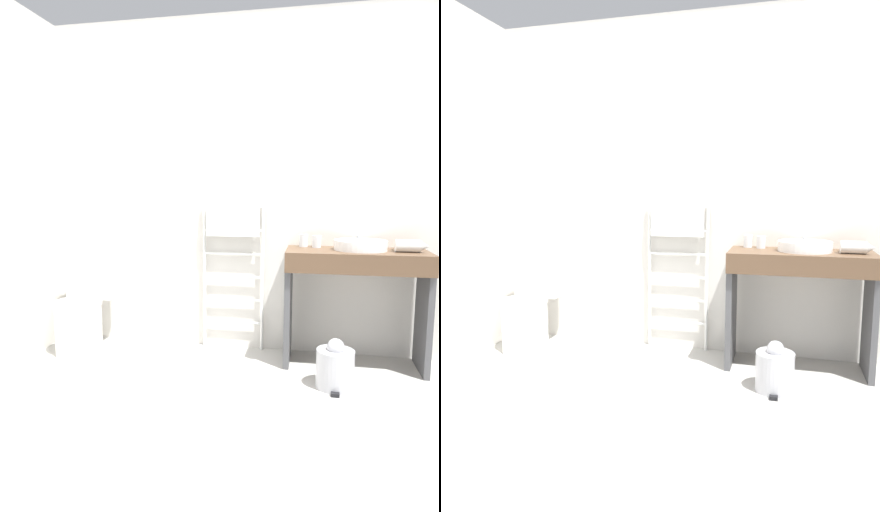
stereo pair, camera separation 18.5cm
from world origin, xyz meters
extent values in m
plane|color=#B2AFA8|center=(0.00, 0.00, 0.00)|extent=(12.00, 12.00, 0.00)
cube|color=silver|center=(0.00, 1.34, 1.26)|extent=(3.13, 0.12, 2.52)
cube|color=silver|center=(-1.50, 0.64, 1.26)|extent=(0.12, 1.92, 2.52)
cylinder|color=white|center=(-1.12, 0.87, 0.19)|extent=(0.35, 0.35, 0.39)
cylinder|color=white|center=(-1.12, 0.87, 0.40)|extent=(0.36, 0.36, 0.02)
cube|color=white|center=(-1.12, 1.11, 0.57)|extent=(0.36, 0.17, 0.37)
cylinder|color=silver|center=(-1.12, 1.11, 0.77)|extent=(0.05, 0.05, 0.01)
cylinder|color=white|center=(-0.23, 1.25, 0.58)|extent=(0.02, 0.02, 1.16)
cylinder|color=white|center=(0.23, 1.25, 0.58)|extent=(0.02, 0.02, 1.16)
cylinder|color=white|center=(0.00, 1.25, 0.21)|extent=(0.46, 0.02, 0.02)
cylinder|color=white|center=(0.00, 1.25, 0.39)|extent=(0.46, 0.02, 0.02)
cylinder|color=white|center=(0.00, 1.25, 0.57)|extent=(0.46, 0.02, 0.02)
cylinder|color=white|center=(0.00, 1.25, 0.75)|extent=(0.46, 0.02, 0.02)
cylinder|color=white|center=(0.00, 1.25, 0.93)|extent=(0.46, 0.02, 0.02)
cylinder|color=white|center=(0.00, 1.25, 1.11)|extent=(0.46, 0.02, 0.02)
cube|color=white|center=(0.00, 1.22, 1.00)|extent=(0.41, 0.04, 0.23)
cube|color=brown|center=(0.90, 1.06, 0.81)|extent=(0.96, 0.44, 0.03)
cube|color=brown|center=(0.90, 0.85, 0.74)|extent=(0.96, 0.02, 0.10)
cube|color=#4C4C4F|center=(0.44, 1.06, 0.39)|extent=(0.04, 0.38, 0.79)
cube|color=#4C4C4F|center=(1.35, 1.06, 0.39)|extent=(0.04, 0.38, 0.79)
cylinder|color=white|center=(0.92, 1.08, 0.86)|extent=(0.36, 0.36, 0.07)
cylinder|color=silver|center=(0.92, 1.08, 0.89)|extent=(0.29, 0.29, 0.01)
cylinder|color=silver|center=(0.92, 1.25, 0.88)|extent=(0.02, 0.02, 0.11)
cylinder|color=silver|center=(0.92, 1.21, 0.92)|extent=(0.02, 0.09, 0.02)
cylinder|color=white|center=(0.53, 1.21, 0.87)|extent=(0.06, 0.06, 0.09)
cylinder|color=white|center=(0.62, 1.17, 0.87)|extent=(0.06, 0.06, 0.09)
cylinder|color=white|center=(1.22, 1.03, 0.87)|extent=(0.16, 0.08, 0.08)
cone|color=silver|center=(1.33, 1.03, 0.87)|extent=(0.06, 0.07, 0.07)
cube|color=white|center=(1.18, 1.12, 0.87)|extent=(0.05, 0.09, 0.06)
cylinder|color=#B7B7BC|center=(0.76, 0.64, 0.12)|extent=(0.24, 0.24, 0.24)
sphere|color=#B7B7BC|center=(0.76, 0.64, 0.27)|extent=(0.11, 0.11, 0.11)
cube|color=black|center=(0.76, 0.51, 0.01)|extent=(0.05, 0.04, 0.02)
camera|label=1|loc=(0.60, -2.18, 1.23)|focal=32.00mm
camera|label=2|loc=(0.78, -2.13, 1.23)|focal=32.00mm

